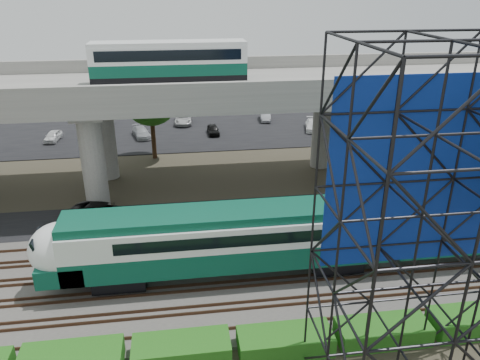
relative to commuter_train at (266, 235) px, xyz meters
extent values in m
plane|color=#474233|center=(-1.23, -2.00, -2.88)|extent=(140.00, 140.00, 0.00)
cube|color=slate|center=(-1.23, 0.00, -2.78)|extent=(90.00, 12.00, 0.20)
cube|color=black|center=(-1.23, 8.50, -2.84)|extent=(90.00, 5.00, 0.08)
cube|color=black|center=(-1.23, 32.00, -2.84)|extent=(90.00, 18.00, 0.08)
cube|color=#476274|center=(-1.23, 54.00, -2.87)|extent=(140.00, 40.00, 0.03)
cube|color=#472D1E|center=(-1.23, -4.72, -2.60)|extent=(90.00, 0.08, 0.16)
cube|color=#472D1E|center=(-1.23, -3.28, -2.60)|extent=(90.00, 0.08, 0.16)
cube|color=#472D1E|center=(-1.23, -2.72, -2.60)|extent=(90.00, 0.08, 0.16)
cube|color=#472D1E|center=(-1.23, -1.28, -2.60)|extent=(90.00, 0.08, 0.16)
cube|color=#472D1E|center=(-1.23, -0.72, -2.60)|extent=(90.00, 0.08, 0.16)
cube|color=#472D1E|center=(-1.23, 0.72, -2.60)|extent=(90.00, 0.08, 0.16)
cube|color=#472D1E|center=(-1.23, 1.28, -2.60)|extent=(90.00, 0.08, 0.16)
cube|color=#472D1E|center=(-1.23, 2.72, -2.60)|extent=(90.00, 0.08, 0.16)
cube|color=#472D1E|center=(-1.23, 3.28, -2.60)|extent=(90.00, 0.08, 0.16)
cube|color=#472D1E|center=(-1.23, 4.72, -2.60)|extent=(90.00, 0.08, 0.16)
cube|color=black|center=(-8.62, 0.00, -2.07)|extent=(3.00, 2.20, 0.90)
cube|color=black|center=(4.38, 0.00, -2.07)|extent=(3.00, 2.20, 0.90)
cube|color=#0A4C37|center=(-2.12, 0.00, -0.92)|extent=(19.00, 3.00, 1.40)
cube|color=white|center=(-2.12, 0.00, 0.53)|extent=(19.00, 3.00, 1.50)
cube|color=#0A4C37|center=(-2.12, 0.00, 1.53)|extent=(19.00, 2.60, 0.50)
cube|color=black|center=(-1.12, 0.00, 0.58)|extent=(15.00, 3.06, 0.70)
ellipsoid|color=white|center=(-11.62, 0.00, -0.02)|extent=(3.60, 3.00, 3.20)
cube|color=#0A4C37|center=(-11.62, 0.00, -1.07)|extent=(2.60, 3.00, 1.10)
cube|color=black|center=(-12.72, 0.00, 0.48)|extent=(0.48, 2.00, 1.09)
cube|color=#0A4C37|center=(11.88, 0.00, 0.08)|extent=(8.00, 3.00, 3.40)
cube|color=#9E9B93|center=(-1.23, 14.00, 5.72)|extent=(80.00, 12.00, 1.20)
cube|color=#9E9B93|center=(-1.23, 8.25, 6.87)|extent=(80.00, 0.50, 1.10)
cube|color=#9E9B93|center=(-1.23, 19.75, 6.87)|extent=(80.00, 0.50, 1.10)
cylinder|color=#9E9B93|center=(-11.23, 10.50, 1.12)|extent=(1.80, 1.80, 8.00)
cylinder|color=#9E9B93|center=(-11.23, 17.50, 1.12)|extent=(1.80, 1.80, 8.00)
cube|color=#9E9B93|center=(-11.23, 14.00, 4.82)|extent=(2.40, 9.00, 0.60)
cylinder|color=#9E9B93|center=(8.77, 10.50, 1.12)|extent=(1.80, 1.80, 8.00)
cylinder|color=#9E9B93|center=(8.77, 17.50, 1.12)|extent=(1.80, 1.80, 8.00)
cube|color=#9E9B93|center=(8.77, 14.00, 4.82)|extent=(2.40, 9.00, 0.60)
cube|color=black|center=(-5.16, 14.00, 6.67)|extent=(12.00, 2.50, 0.70)
cube|color=#0A4C37|center=(-5.16, 14.00, 7.47)|extent=(12.00, 2.50, 0.90)
cube|color=white|center=(-5.16, 14.00, 8.57)|extent=(12.00, 2.50, 1.30)
cube|color=black|center=(-5.16, 14.00, 8.62)|extent=(11.00, 2.56, 0.80)
cube|color=white|center=(-5.16, 14.00, 9.37)|extent=(12.00, 2.40, 0.30)
cube|color=navy|center=(5.04, -6.95, 6.42)|extent=(8.10, 0.08, 8.25)
cube|color=#185B14|center=(-5.23, -6.30, -2.31)|extent=(4.60, 1.80, 1.15)
cube|color=#185B14|center=(-0.23, -6.30, -2.37)|extent=(4.60, 1.80, 1.03)
cube|color=#185B14|center=(4.77, -6.30, -2.38)|extent=(4.60, 1.80, 1.01)
cube|color=#185B14|center=(9.77, -6.30, -2.32)|extent=(4.60, 1.80, 1.12)
cylinder|color=#382314|center=(12.77, 10.50, -0.48)|extent=(0.44, 0.44, 4.80)
ellipsoid|color=#185B14|center=(12.77, 10.50, 2.72)|extent=(4.94, 4.94, 4.18)
cylinder|color=#382314|center=(-7.23, 22.00, -0.48)|extent=(0.44, 0.44, 4.80)
ellipsoid|color=#185B14|center=(-7.23, 22.00, 2.72)|extent=(4.94, 4.94, 4.18)
imported|color=black|center=(-10.55, 8.28, -2.07)|extent=(5.77, 4.05, 1.46)
imported|color=white|center=(-18.69, 29.00, -2.24)|extent=(1.70, 3.40, 1.11)
imported|color=#A2A4A9|center=(-13.39, 34.00, -2.24)|extent=(1.37, 3.44, 1.11)
imported|color=#96989C|center=(-8.91, 29.00, -2.23)|extent=(2.54, 4.21, 1.14)
imported|color=#BEBEBE|center=(-3.97, 34.00, -2.18)|extent=(2.29, 4.56, 1.24)
imported|color=black|center=(-0.63, 29.00, -2.26)|extent=(1.37, 3.22, 1.09)
imported|color=#9999A0|center=(6.58, 34.00, -2.22)|extent=(1.71, 3.69, 1.17)
imported|color=white|center=(11.42, 29.00, -2.21)|extent=(2.61, 4.39, 1.19)
imported|color=#A8A9B0|center=(16.38, 34.00, -2.25)|extent=(2.64, 4.24, 1.09)
camera|label=1|loc=(-4.90, -23.65, 13.77)|focal=35.00mm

